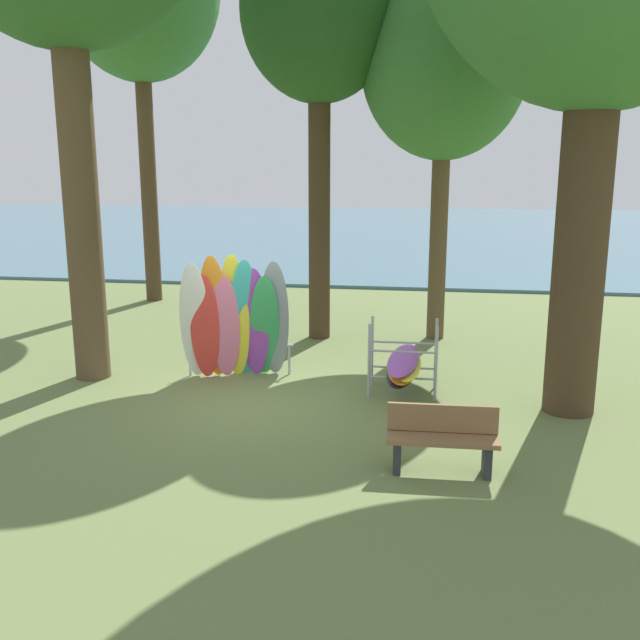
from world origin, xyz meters
name	(u,v)px	position (x,y,z in m)	size (l,w,h in m)	color
ground_plane	(259,402)	(0.00, 0.00, 0.00)	(80.00, 80.00, 0.00)	olive
lake_water	(380,230)	(0.00, 28.62, 0.05)	(80.00, 36.00, 0.10)	#477084
tree_mid_behind	(445,64)	(2.86, 4.81, 5.79)	(3.46, 3.46, 7.83)	brown
tree_far_right_back	(319,15)	(0.31, 4.48, 6.75)	(3.25, 3.25, 8.74)	#42301E
leaning_board_pile	(235,322)	(-0.71, 1.16, 1.06)	(2.00, 1.13, 2.31)	white
board_storage_rack	(404,364)	(2.31, 0.86, 0.50)	(1.15, 2.12, 1.25)	#9EA0A5
park_bench	(442,438)	(2.91, -2.22, 0.45)	(1.41, 0.44, 0.85)	#2D2D33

